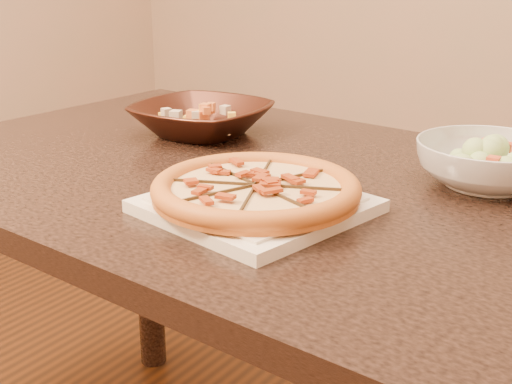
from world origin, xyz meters
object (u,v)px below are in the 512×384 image
(salad_bowl, at_px, (488,164))
(dining_table, at_px, (251,231))
(bronze_bowl, at_px, (202,119))
(pizza, at_px, (256,189))
(plate, at_px, (256,205))

(salad_bowl, bearing_deg, dining_table, -158.56)
(dining_table, relative_size, salad_bowl, 5.97)
(bronze_bowl, relative_size, salad_bowl, 1.15)
(dining_table, distance_m, salad_bowl, 0.41)
(pizza, bearing_deg, bronze_bowl, 137.93)
(pizza, distance_m, bronze_bowl, 0.45)
(salad_bowl, bearing_deg, plate, -127.68)
(dining_table, relative_size, pizza, 4.55)
(bronze_bowl, height_order, salad_bowl, salad_bowl)
(plate, distance_m, bronze_bowl, 0.46)
(dining_table, relative_size, plate, 4.30)
(pizza, height_order, bronze_bowl, bronze_bowl)
(salad_bowl, bearing_deg, pizza, -127.68)
(dining_table, distance_m, bronze_bowl, 0.30)
(pizza, bearing_deg, plate, -17.20)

